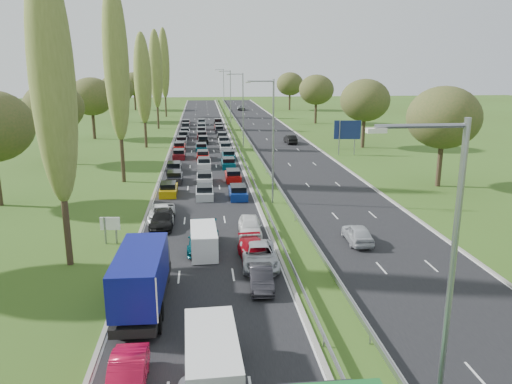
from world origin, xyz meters
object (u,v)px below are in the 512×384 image
blue_lorry (143,276)px  direction_sign (347,131)px  near_car_2 (162,213)px  white_van_rear (204,240)px  near_car_3 (162,219)px  info_sign (110,226)px  near_car_1 (127,376)px  white_van_front (212,358)px

blue_lorry → direction_sign: bearing=63.2°
near_car_2 → blue_lorry: (0.22, -16.18, 1.21)m
white_van_rear → direction_sign: (21.75, 38.26, 2.60)m
near_car_3 → info_sign: size_ratio=2.22×
near_car_1 → white_van_front: bearing=4.0°
white_van_rear → info_sign: 7.52m
near_car_3 → white_van_front: 21.98m
white_van_front → near_car_3: bearing=97.8°
white_van_front → direction_sign: bearing=66.3°
near_car_2 → near_car_1: bearing=-89.5°
near_car_3 → near_car_2: bearing=97.2°
near_car_1 → white_van_front: white_van_front is taller
near_car_1 → near_car_3: near_car_1 is taller
white_van_front → white_van_rear: white_van_front is taller
near_car_3 → white_van_rear: bearing=-59.4°
near_car_3 → blue_lorry: bearing=-88.4°
near_car_3 → white_van_rear: 7.08m
near_car_2 → info_sign: size_ratio=2.27×
white_van_front → info_sign: white_van_front is taller
white_van_front → white_van_rear: (-0.25, 15.49, -0.18)m
white_van_front → white_van_rear: size_ratio=1.19×
near_car_2 → white_van_front: bearing=-81.0°
blue_lorry → white_van_front: size_ratio=1.54×
blue_lorry → info_sign: (-3.65, 10.79, -0.52)m
direction_sign → white_van_rear: bearing=-119.6°
white_van_rear → near_car_1: bearing=-103.4°
blue_lorry → white_van_rear: blue_lorry is taller
white_van_rear → direction_sign: direction_sign is taller
near_car_2 → near_car_3: bearing=-84.7°
near_car_3 → info_sign: bearing=-133.6°
white_van_front → near_car_1: bearing=-177.3°
near_car_2 → info_sign: 6.43m
blue_lorry → near_car_3: bearing=91.8°
near_car_1 → white_van_rear: 16.11m
direction_sign → near_car_1: bearing=-114.9°
near_car_2 → white_van_rear: white_van_rear is taller
blue_lorry → white_van_rear: (3.40, 8.21, -0.93)m
near_car_1 → white_van_rear: size_ratio=0.91×
white_van_rear → white_van_front: bearing=-90.8°
near_car_1 → blue_lorry: 7.65m
near_car_1 → direction_sign: bearing=64.6°
near_car_2 → info_sign: (-3.42, -5.39, 0.69)m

